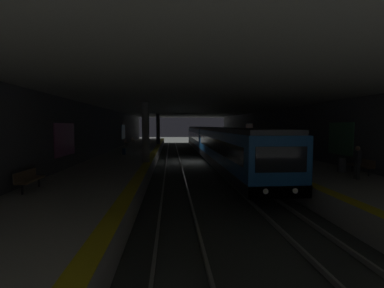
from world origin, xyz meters
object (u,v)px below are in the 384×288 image
Objects in this scene: pillar_near at (146,132)px; bench_right_far at (133,140)px; metro_train at (212,142)px; bench_left_near at (362,165)px; person_waiting_near at (357,161)px; person_walking_mid at (267,149)px; bench_left_mid at (255,143)px; suitcase_rolling at (124,151)px; pillar_far at (158,129)px; bench_right_near at (29,178)px; trash_bin at (342,165)px; bench_right_mid at (126,142)px.

bench_right_far is (22.89, 4.18, -1.75)m from pillar_near.
metro_train is 16.44m from bench_left_near.
person_walking_mid is at bearing 10.48° from person_waiting_near.
bench_left_mid is (19.42, 0.00, 0.00)m from bench_left_near.
metro_train is 9.92m from suitcase_rolling.
bench_left_near is at bearing -157.33° from metro_train.
suitcase_rolling is at bearing 71.75° from person_walking_mid.
pillar_far reaches higher than suitcase_rolling.
pillar_near reaches higher than bench_left_mid.
bench_left_near and bench_right_near have the same top height.
bench_right_near reaches higher than trash_bin.
trash_bin is at bearing -16.01° from person_waiting_near.
bench_left_near is at bearing -142.75° from bench_right_mid.
trash_bin is (-10.63, -14.72, 0.12)m from suitcase_rolling.
person_waiting_near is 1.13× the size of person_walking_mid.
pillar_far is 2.63× the size of person_waiting_near.
suitcase_rolling is (4.13, 12.52, -0.51)m from person_walking_mid.
person_waiting_near is at bearing -146.62° from bench_right_mid.
trash_bin is at bearing -143.11° from bench_right_mid.
pillar_near is 2.68× the size of bench_right_far.
suitcase_rolling is at bearing -6.62° from bench_right_near.
bench_right_mid is 1.11× the size of person_walking_mid.
bench_left_mid is 19.53m from bench_right_far.
pillar_near is at bearing 136.13° from bench_left_mid.
trash_bin is (0.69, 0.73, -0.10)m from bench_left_near.
person_waiting_near is (-1.42, 1.34, 0.42)m from bench_left_near.
person_waiting_near is at bearing -156.93° from pillar_far.
bench_right_far is 17.65m from suitcase_rolling.
person_walking_mid is at bearing -151.72° from pillar_far.
pillar_far is 0.12× the size of metro_train.
person_waiting_near reaches higher than bench_right_mid.
metro_train is at bearing -35.59° from pillar_near.
bench_right_near is 1.87× the size of suitcase_rolling.
bench_left_mid is (-6.27, -12.88, -1.75)m from pillar_far.
pillar_near is 2.68× the size of bench_left_near.
bench_right_mid is at bearing 33.38° from person_waiting_near.
bench_left_mid is 1.00× the size of bench_right_mid.
pillar_near is 23.34m from bench_right_far.
bench_left_mid is 17.45m from suitcase_rolling.
pillar_near reaches higher than bench_right_near.
person_waiting_near is 19.03m from suitcase_rolling.
bench_left_mid is 27.83m from bench_right_near.
bench_right_mid is 0.98× the size of person_waiting_near.
bench_left_near is 28.20m from bench_right_mid.
bench_left_mid and bench_right_far have the same top height.
bench_right_far is 0.98× the size of person_waiting_near.
pillar_far is 14.73m from suitcase_rolling.
metro_train is 21.66× the size of person_waiting_near.
trash_bin is at bearing -125.84° from suitcase_rolling.
pillar_far is at bearing 25.92° from trash_bin.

